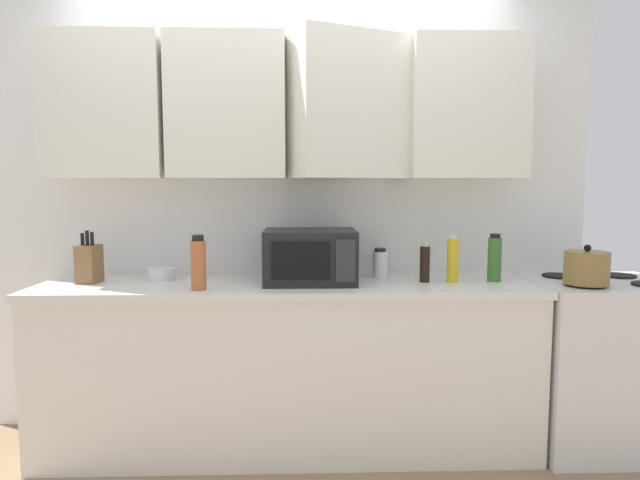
% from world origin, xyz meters
% --- Properties ---
extents(wall_back_with_cabinets, '(3.48, 0.54, 2.60)m').
position_xyz_m(wall_back_with_cabinets, '(-0.00, -0.07, 1.58)').
color(wall_back_with_cabinets, white).
rests_on(wall_back_with_cabinets, ground_plane).
extents(counter_run, '(2.61, 0.63, 0.90)m').
position_xyz_m(counter_run, '(0.00, -0.30, 0.45)').
color(counter_run, white).
rests_on(counter_run, ground_plane).
extents(stove_range, '(0.76, 0.64, 0.91)m').
position_xyz_m(stove_range, '(1.69, -0.32, 0.45)').
color(stove_range, silver).
rests_on(stove_range, ground_plane).
extents(kettle, '(0.22, 0.22, 0.20)m').
position_xyz_m(kettle, '(1.52, -0.46, 1.00)').
color(kettle, olive).
rests_on(kettle, stove_range).
extents(microwave, '(0.48, 0.37, 0.28)m').
position_xyz_m(microwave, '(0.12, -0.31, 1.04)').
color(microwave, black).
rests_on(microwave, counter_run).
extents(knife_block, '(0.12, 0.13, 0.28)m').
position_xyz_m(knife_block, '(-1.05, -0.28, 1.00)').
color(knife_block, brown).
rests_on(knife_block, counter_run).
extents(bottle_green_oil, '(0.07, 0.07, 0.26)m').
position_xyz_m(bottle_green_oil, '(1.10, -0.30, 1.02)').
color(bottle_green_oil, '#386B2D').
rests_on(bottle_green_oil, counter_run).
extents(bottle_white_jar, '(0.08, 0.08, 0.16)m').
position_xyz_m(bottle_white_jar, '(0.51, -0.15, 0.98)').
color(bottle_white_jar, white).
rests_on(bottle_white_jar, counter_run).
extents(bottle_soy_dark, '(0.05, 0.05, 0.21)m').
position_xyz_m(bottle_soy_dark, '(0.72, -0.31, 1.00)').
color(bottle_soy_dark, black).
rests_on(bottle_soy_dark, counter_run).
extents(bottle_spice_jar, '(0.07, 0.07, 0.27)m').
position_xyz_m(bottle_spice_jar, '(-0.43, -0.50, 1.03)').
color(bottle_spice_jar, '#BC6638').
rests_on(bottle_spice_jar, counter_run).
extents(bottle_yellow_mustard, '(0.06, 0.06, 0.25)m').
position_xyz_m(bottle_yellow_mustard, '(0.87, -0.33, 1.02)').
color(bottle_yellow_mustard, gold).
rests_on(bottle_yellow_mustard, counter_run).
extents(bowl_ceramic_small, '(0.15, 0.15, 0.07)m').
position_xyz_m(bowl_ceramic_small, '(-0.69, -0.22, 0.93)').
color(bowl_ceramic_small, silver).
rests_on(bowl_ceramic_small, counter_run).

